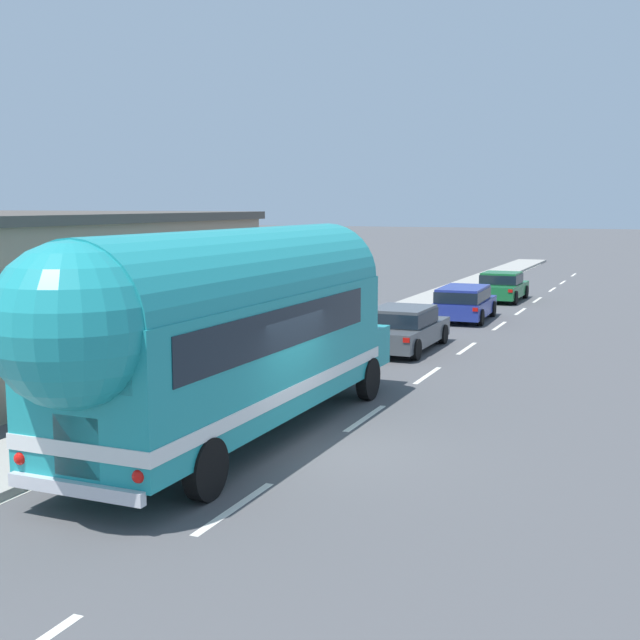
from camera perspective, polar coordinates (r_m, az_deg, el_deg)
name	(u,v)px	position (r m, az deg, el deg)	size (l,w,h in m)	color
ground_plane	(320,450)	(16.00, -0.03, -8.78)	(300.00, 300.00, 0.00)	#4C4C4F
lane_markings	(400,341)	(28.54, 5.44, -1.40)	(3.59, 80.00, 0.01)	silver
sidewalk_slab	(310,347)	(26.69, -0.69, -1.86)	(2.19, 90.00, 0.15)	#9E9B93
painted_bus	(226,327)	(15.87, -6.40, -0.45)	(2.65, 11.95, 4.12)	teal
car_lead	(403,327)	(26.66, 5.62, -0.45)	(2.00, 4.68, 1.37)	#474C51
car_second	(464,301)	(33.66, 9.74, 1.29)	(2.07, 4.34, 1.37)	navy
car_third	(502,286)	(41.01, 12.21, 2.30)	(2.01, 4.29, 1.37)	#196633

